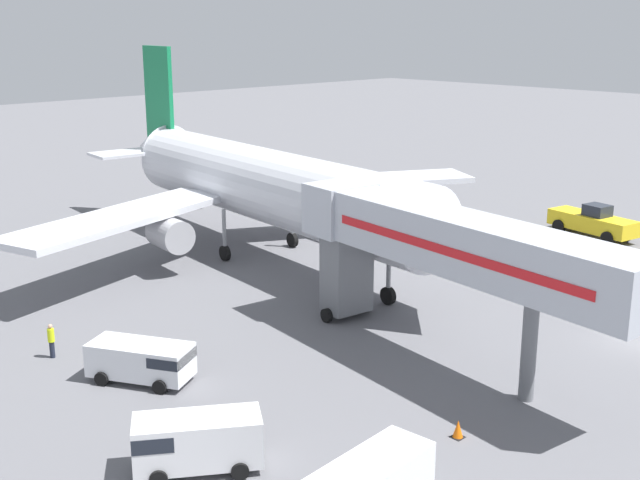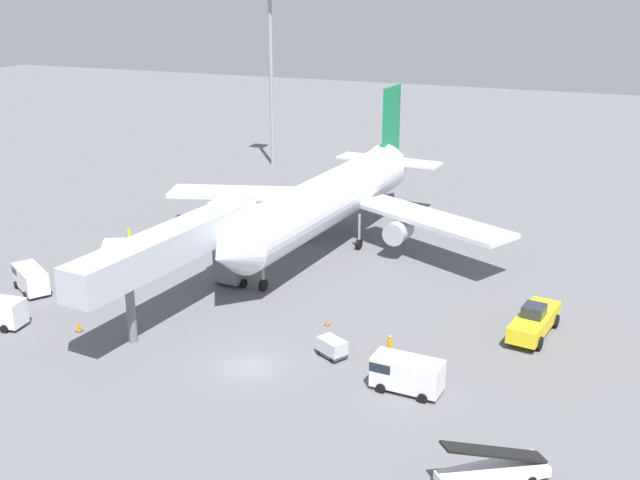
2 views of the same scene
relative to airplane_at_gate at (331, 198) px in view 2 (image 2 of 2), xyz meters
name	(u,v)px [view 2 (image 2 of 2)]	position (x,y,z in m)	size (l,w,h in m)	color
ground_plane	(251,367)	(3.75, -26.71, -5.28)	(300.00, 300.00, 0.00)	slate
airplane_at_gate	(331,198)	(0.00, 0.00, 0.00)	(38.78, 41.05, 14.62)	silver
jet_bridge	(178,246)	(-5.78, -20.21, 0.65)	(5.91, 21.10, 7.78)	#B2B7C1
pushback_tug	(534,321)	(22.20, -14.01, -4.05)	(3.52, 7.47, 2.69)	yellow
belt_loader_truck	(493,471)	(22.30, -34.11, -4.52)	(6.16, 5.59, 3.09)	white
service_van_near_left	(112,254)	(-18.00, -12.59, -4.20)	(4.18, 5.27, 1.87)	white
service_van_far_right	(405,373)	(15.01, -25.93, -3.93)	(4.96, 2.66, 2.39)	white
service_van_far_center	(30,278)	(-20.91, -20.82, -4.04)	(5.09, 4.29, 2.16)	white
baggage_cart_near_right	(332,347)	(8.66, -23.11, -4.49)	(2.56, 2.27, 1.42)	#38383D
ground_crew_worker_foreground	(390,346)	(12.72, -21.79, -4.28)	(0.48, 0.48, 1.88)	#1E2333
ground_crew_worker_midground	(129,236)	(-19.88, -6.94, -4.32)	(0.44, 0.44, 1.81)	#1E2333
safety_cone_alpha	(327,322)	(6.41, -18.10, -4.99)	(0.39, 0.39, 0.59)	black
safety_cone_bravo	(79,327)	(-11.63, -26.25, -4.90)	(0.50, 0.50, 0.76)	black
apron_light_mast	(271,46)	(-20.68, 31.28, 11.90)	(2.40, 2.40, 24.60)	#93969B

